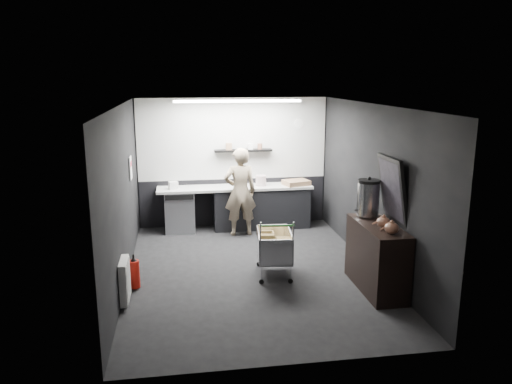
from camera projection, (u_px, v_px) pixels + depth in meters
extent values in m
plane|color=black|center=(252.00, 271.00, 8.20)|extent=(5.50, 5.50, 0.00)
plane|color=silver|center=(252.00, 105.00, 7.58)|extent=(5.50, 5.50, 0.00)
plane|color=black|center=(233.00, 162.00, 10.53)|extent=(5.50, 0.00, 5.50)
plane|color=black|center=(291.00, 250.00, 5.24)|extent=(5.50, 0.00, 5.50)
plane|color=black|center=(122.00, 196.00, 7.59)|extent=(0.00, 5.50, 5.50)
plane|color=black|center=(372.00, 187.00, 8.19)|extent=(0.00, 5.50, 5.50)
cube|color=beige|center=(233.00, 139.00, 10.40)|extent=(3.95, 0.02, 1.70)
cube|color=black|center=(234.00, 202.00, 10.71)|extent=(3.95, 0.02, 1.00)
cube|color=black|center=(243.00, 150.00, 10.38)|extent=(1.20, 0.22, 0.04)
cylinder|color=white|center=(299.00, 124.00, 10.53)|extent=(0.20, 0.03, 0.20)
cube|color=white|center=(131.00, 168.00, 8.80)|extent=(0.02, 0.30, 0.40)
cube|color=red|center=(131.00, 164.00, 8.78)|extent=(0.02, 0.22, 0.10)
cube|color=white|center=(125.00, 280.00, 6.96)|extent=(0.10, 0.50, 0.60)
cube|color=white|center=(238.00, 101.00, 9.37)|extent=(2.40, 0.20, 0.04)
cube|color=black|center=(261.00, 208.00, 10.51)|extent=(2.00, 0.56, 0.85)
cube|color=#B9B9B4|center=(235.00, 188.00, 10.33)|extent=(3.20, 0.60, 0.05)
cube|color=#9EA0A5|center=(180.00, 211.00, 10.26)|extent=(0.60, 0.58, 0.85)
cube|color=black|center=(179.00, 198.00, 9.89)|extent=(0.56, 0.02, 0.10)
imported|color=#BCAF95|center=(240.00, 192.00, 9.90)|extent=(0.68, 0.47, 1.78)
cube|color=silver|center=(274.00, 257.00, 8.01)|extent=(0.62, 0.87, 0.02)
cube|color=silver|center=(258.00, 245.00, 7.92)|extent=(0.11, 0.82, 0.43)
cube|color=silver|center=(290.00, 244.00, 8.00)|extent=(0.11, 0.82, 0.43)
cube|color=silver|center=(279.00, 253.00, 7.58)|extent=(0.53, 0.08, 0.43)
cube|color=silver|center=(270.00, 237.00, 8.34)|extent=(0.53, 0.08, 0.43)
cylinder|color=silver|center=(264.00, 274.00, 7.65)|extent=(0.02, 0.02, 0.29)
cylinder|color=silver|center=(293.00, 273.00, 7.72)|extent=(0.02, 0.02, 0.29)
cylinder|color=silver|center=(257.00, 258.00, 8.36)|extent=(0.02, 0.02, 0.29)
cylinder|color=silver|center=(283.00, 256.00, 8.43)|extent=(0.02, 0.02, 0.29)
cylinder|color=#24862A|center=(280.00, 226.00, 7.41)|extent=(0.53, 0.09, 0.03)
cube|color=olive|center=(266.00, 244.00, 8.04)|extent=(0.26, 0.31, 0.37)
cube|color=olive|center=(284.00, 249.00, 7.88)|extent=(0.24, 0.29, 0.33)
cylinder|color=black|center=(264.00, 282.00, 7.68)|extent=(0.08, 0.04, 0.08)
cylinder|color=black|center=(257.00, 265.00, 8.39)|extent=(0.08, 0.04, 0.08)
cylinder|color=black|center=(293.00, 280.00, 7.74)|extent=(0.08, 0.04, 0.08)
cylinder|color=black|center=(283.00, 263.00, 8.46)|extent=(0.08, 0.04, 0.08)
cube|color=black|center=(377.00, 257.00, 7.41)|extent=(0.50, 1.34, 1.01)
cylinder|color=silver|center=(368.00, 199.00, 7.67)|extent=(0.34, 0.34, 0.52)
cylinder|color=black|center=(369.00, 181.00, 7.60)|extent=(0.34, 0.34, 0.04)
sphere|color=black|center=(369.00, 178.00, 7.59)|extent=(0.06, 0.06, 0.06)
ellipsoid|color=brown|center=(383.00, 222.00, 7.12)|extent=(0.20, 0.20, 0.16)
ellipsoid|color=brown|center=(392.00, 228.00, 6.85)|extent=(0.20, 0.20, 0.16)
cube|color=black|center=(393.00, 190.00, 7.27)|extent=(0.22, 0.78, 1.00)
cube|color=black|center=(391.00, 190.00, 7.27)|extent=(0.16, 0.67, 0.86)
cylinder|color=#AC140B|center=(134.00, 274.00, 7.47)|extent=(0.16, 0.16, 0.42)
cone|color=black|center=(134.00, 259.00, 7.42)|extent=(0.11, 0.11, 0.06)
cylinder|color=black|center=(133.00, 256.00, 7.41)|extent=(0.03, 0.03, 0.06)
cube|color=#8E6A4C|center=(296.00, 183.00, 10.45)|extent=(0.59, 0.50, 0.10)
cylinder|color=beige|center=(261.00, 181.00, 10.38)|extent=(0.22, 0.22, 0.22)
cube|color=white|center=(173.00, 185.00, 10.06)|extent=(0.20, 0.17, 0.15)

